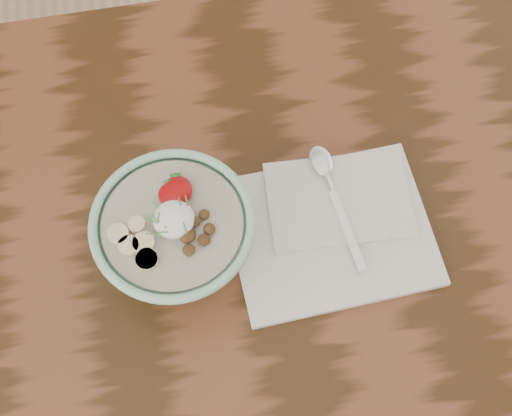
{
  "coord_description": "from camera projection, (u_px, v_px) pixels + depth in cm",
  "views": [
    {
      "loc": [
        11.82,
        -33.05,
        164.64
      ],
      "look_at": [
        18.11,
        1.34,
        86.89
      ],
      "focal_mm": 50.0,
      "sensor_mm": 36.0,
      "label": 1
    }
  ],
  "objects": [
    {
      "name": "table",
      "position": [
        134.0,
        297.0,
        1.03
      ],
      "size": [
        160.0,
        90.0,
        75.0
      ],
      "color": "#361F0D",
      "rests_on": "ground"
    },
    {
      "name": "breakfast_bowl",
      "position": [
        176.0,
        236.0,
        0.89
      ],
      "size": [
        20.2,
        20.2,
        13.23
      ],
      "rotation": [
        0.0,
        0.0,
        0.25
      ],
      "color": "#94C8A9",
      "rests_on": "table"
    },
    {
      "name": "napkin",
      "position": [
        332.0,
        225.0,
        0.97
      ],
      "size": [
        27.49,
        22.63,
        1.64
      ],
      "rotation": [
        0.0,
        0.0,
        0.04
      ],
      "color": "silver",
      "rests_on": "table"
    },
    {
      "name": "spoon",
      "position": [
        327.0,
        178.0,
        0.98
      ],
      "size": [
        4.34,
        19.38,
        1.01
      ],
      "rotation": [
        0.0,
        0.0,
        0.11
      ],
      "color": "silver",
      "rests_on": "napkin"
    }
  ]
}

